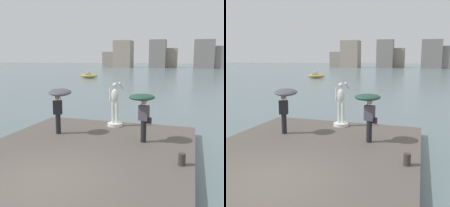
# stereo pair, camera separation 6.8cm
# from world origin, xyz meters

# --- Properties ---
(ground_plane) EXTENTS (400.00, 400.00, 0.00)m
(ground_plane) POSITION_xyz_m (0.00, 40.00, 0.00)
(ground_plane) COLOR slate
(pier) EXTENTS (7.75, 9.89, 0.40)m
(pier) POSITION_xyz_m (0.00, 1.95, 0.20)
(pier) COLOR #564F47
(pier) RESTS_ON ground
(statue_white_figure) EXTENTS (0.73, 0.93, 2.18)m
(statue_white_figure) POSITION_xyz_m (0.09, 6.05, 1.25)
(statue_white_figure) COLOR white
(statue_white_figure) RESTS_ON pier
(onlooker_left) EXTENTS (1.30, 1.32, 2.02)m
(onlooker_left) POSITION_xyz_m (-1.85, 4.07, 1.96)
(onlooker_left) COLOR black
(onlooker_left) RESTS_ON pier
(onlooker_right) EXTENTS (1.26, 1.26, 1.92)m
(onlooker_right) POSITION_xyz_m (1.83, 4.02, 1.93)
(onlooker_right) COLOR black
(onlooker_right) RESTS_ON pier
(mooring_bollard) EXTENTS (0.23, 0.23, 0.38)m
(mooring_bollard) POSITION_xyz_m (3.47, 2.07, 0.59)
(mooring_bollard) COLOR #38332D
(mooring_bollard) RESTS_ON pier
(boat_near) EXTENTS (3.62, 1.65, 1.34)m
(boat_near) POSITION_xyz_m (-15.96, 41.15, 0.49)
(boat_near) COLOR #B2993D
(boat_near) RESTS_ON ground
(distant_skyline) EXTENTS (75.95, 13.32, 13.72)m
(distant_skyline) POSITION_xyz_m (4.06, 110.73, 5.52)
(distant_skyline) COLOR gray
(distant_skyline) RESTS_ON ground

